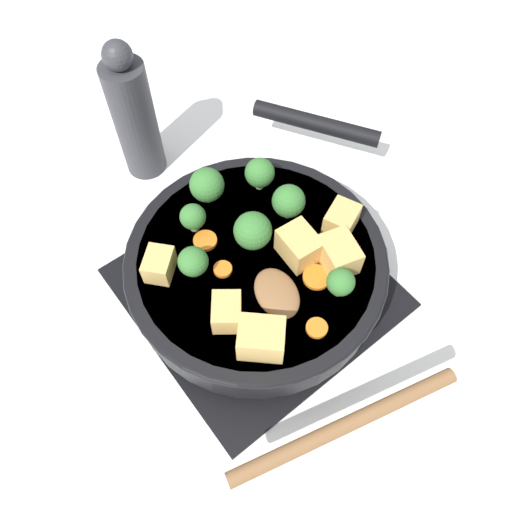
% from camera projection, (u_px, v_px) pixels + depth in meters
% --- Properties ---
extents(ground_plane, '(2.40, 2.40, 0.00)m').
position_uv_depth(ground_plane, '(256.00, 288.00, 0.67)').
color(ground_plane, white).
extents(front_burner_grate, '(0.31, 0.31, 0.03)m').
position_uv_depth(front_burner_grate, '(256.00, 284.00, 0.66)').
color(front_burner_grate, black).
rests_on(front_burner_grate, ground_plane).
extents(skillet_pan, '(0.38, 0.44, 0.06)m').
position_uv_depth(skillet_pan, '(257.00, 265.00, 0.62)').
color(skillet_pan, black).
rests_on(skillet_pan, front_burner_grate).
extents(wooden_spoon, '(0.23, 0.25, 0.02)m').
position_uv_depth(wooden_spoon, '(315.00, 366.00, 0.52)').
color(wooden_spoon, brown).
rests_on(wooden_spoon, skillet_pan).
extents(tofu_cube_center_large, '(0.05, 0.04, 0.04)m').
position_uv_depth(tofu_cube_center_large, '(299.00, 246.00, 0.59)').
color(tofu_cube_center_large, tan).
rests_on(tofu_cube_center_large, skillet_pan).
extents(tofu_cube_near_handle, '(0.05, 0.05, 0.03)m').
position_uv_depth(tofu_cube_near_handle, '(227.00, 312.00, 0.54)').
color(tofu_cube_near_handle, tan).
rests_on(tofu_cube_near_handle, skillet_pan).
extents(tofu_cube_east_chunk, '(0.05, 0.05, 0.03)m').
position_uv_depth(tofu_cube_east_chunk, '(341.00, 220.00, 0.61)').
color(tofu_cube_east_chunk, tan).
rests_on(tofu_cube_east_chunk, skillet_pan).
extents(tofu_cube_west_chunk, '(0.05, 0.05, 0.03)m').
position_uv_depth(tofu_cube_west_chunk, '(159.00, 265.00, 0.58)').
color(tofu_cube_west_chunk, tan).
rests_on(tofu_cube_west_chunk, skillet_pan).
extents(tofu_cube_back_piece, '(0.06, 0.05, 0.04)m').
position_uv_depth(tofu_cube_back_piece, '(338.00, 254.00, 0.58)').
color(tofu_cube_back_piece, tan).
rests_on(tofu_cube_back_piece, skillet_pan).
extents(tofu_cube_front_piece, '(0.06, 0.06, 0.04)m').
position_uv_depth(tofu_cube_front_piece, '(261.00, 338.00, 0.53)').
color(tofu_cube_front_piece, tan).
rests_on(tofu_cube_front_piece, skillet_pan).
extents(broccoli_floret_near_spoon, '(0.04, 0.04, 0.04)m').
position_uv_depth(broccoli_floret_near_spoon, '(193.00, 262.00, 0.57)').
color(broccoli_floret_near_spoon, '#709956').
rests_on(broccoli_floret_near_spoon, skillet_pan).
extents(broccoli_floret_center_top, '(0.05, 0.05, 0.05)m').
position_uv_depth(broccoli_floret_center_top, '(253.00, 231.00, 0.59)').
color(broccoli_floret_center_top, '#709956').
rests_on(broccoli_floret_center_top, skillet_pan).
extents(broccoli_floret_east_rim, '(0.03, 0.03, 0.04)m').
position_uv_depth(broccoli_floret_east_rim, '(341.00, 282.00, 0.56)').
color(broccoli_floret_east_rim, '#709956').
rests_on(broccoli_floret_east_rim, skillet_pan).
extents(broccoli_floret_west_rim, '(0.03, 0.03, 0.04)m').
position_uv_depth(broccoli_floret_west_rim, '(193.00, 217.00, 0.60)').
color(broccoli_floret_west_rim, '#709956').
rests_on(broccoli_floret_west_rim, skillet_pan).
extents(broccoli_floret_north_edge, '(0.04, 0.04, 0.05)m').
position_uv_depth(broccoli_floret_north_edge, '(207.00, 185.00, 0.62)').
color(broccoli_floret_north_edge, '#709956').
rests_on(broccoli_floret_north_edge, skillet_pan).
extents(broccoli_floret_south_cluster, '(0.04, 0.04, 0.05)m').
position_uv_depth(broccoli_floret_south_cluster, '(289.00, 201.00, 0.61)').
color(broccoli_floret_south_cluster, '#709956').
rests_on(broccoli_floret_south_cluster, skillet_pan).
extents(broccoli_floret_mid_floret, '(0.04, 0.04, 0.05)m').
position_uv_depth(broccoli_floret_mid_floret, '(260.00, 173.00, 0.63)').
color(broccoli_floret_mid_floret, '#709956').
rests_on(broccoli_floret_mid_floret, skillet_pan).
extents(carrot_slice_orange_thin, '(0.03, 0.03, 0.01)m').
position_uv_depth(carrot_slice_orange_thin, '(205.00, 241.00, 0.61)').
color(carrot_slice_orange_thin, orange).
rests_on(carrot_slice_orange_thin, skillet_pan).
extents(carrot_slice_near_center, '(0.03, 0.03, 0.01)m').
position_uv_depth(carrot_slice_near_center, '(317.00, 277.00, 0.58)').
color(carrot_slice_near_center, orange).
rests_on(carrot_slice_near_center, skillet_pan).
extents(carrot_slice_edge_slice, '(0.02, 0.02, 0.01)m').
position_uv_depth(carrot_slice_edge_slice, '(223.00, 269.00, 0.59)').
color(carrot_slice_edge_slice, orange).
rests_on(carrot_slice_edge_slice, skillet_pan).
extents(carrot_slice_under_broccoli, '(0.02, 0.02, 0.01)m').
position_uv_depth(carrot_slice_under_broccoli, '(317.00, 328.00, 0.55)').
color(carrot_slice_under_broccoli, orange).
rests_on(carrot_slice_under_broccoli, skillet_pan).
extents(pepper_mill, '(0.06, 0.06, 0.22)m').
position_uv_depth(pepper_mill, '(136.00, 116.00, 0.70)').
color(pepper_mill, '#333338').
rests_on(pepper_mill, ground_plane).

